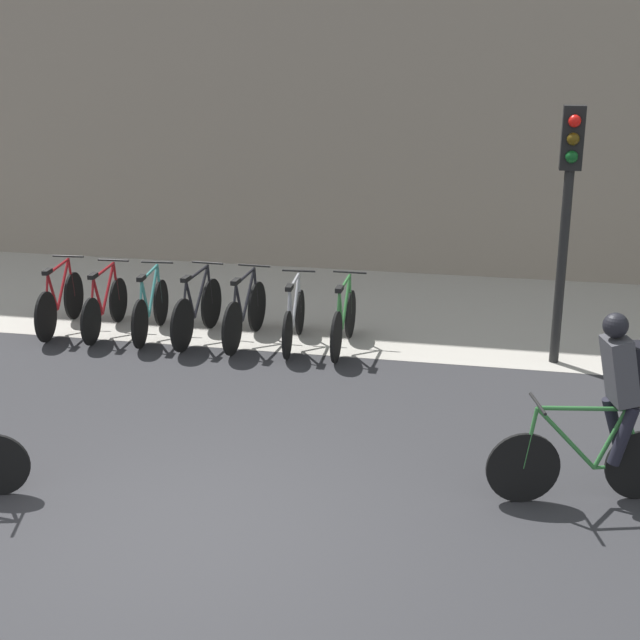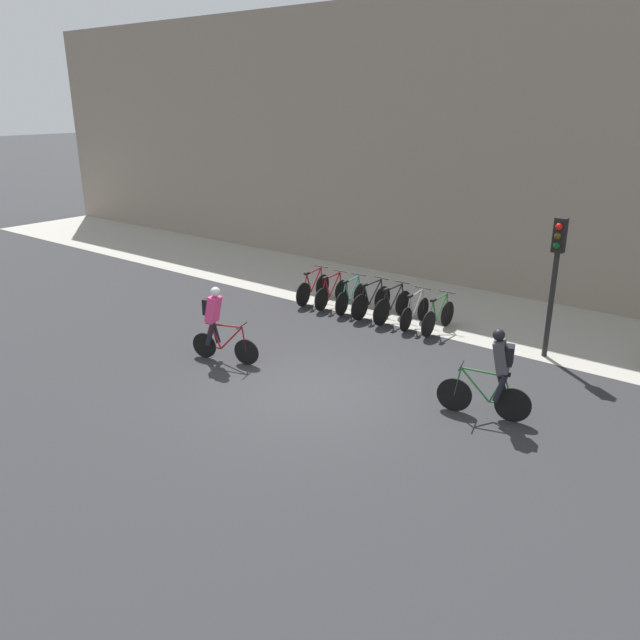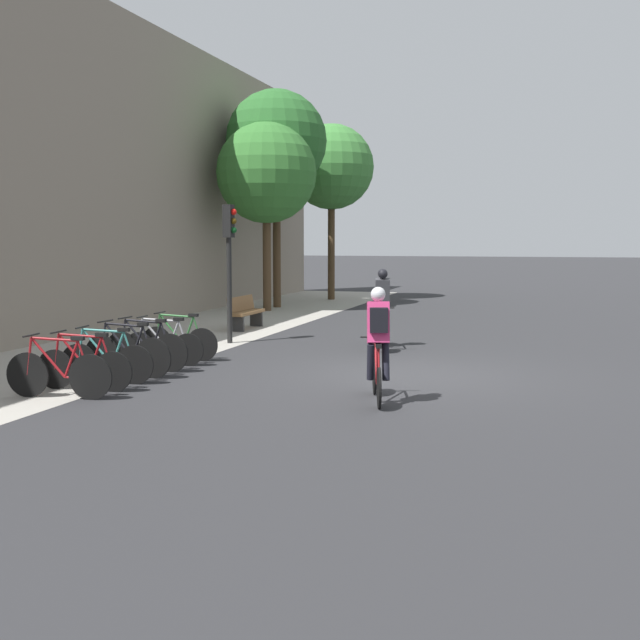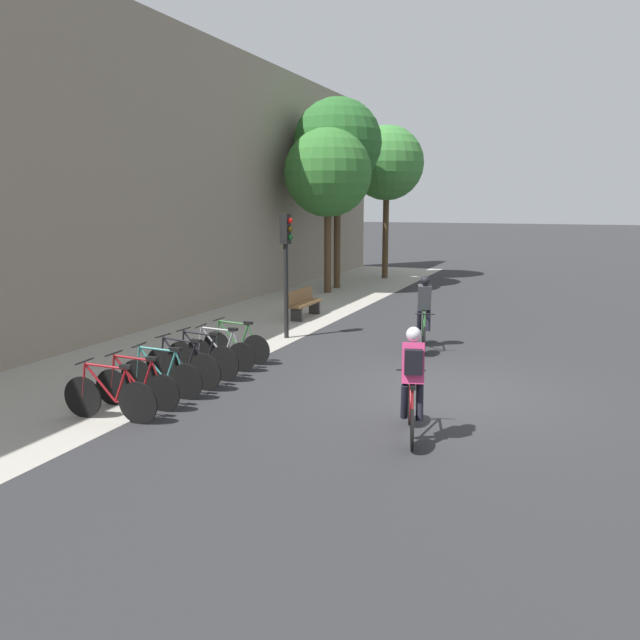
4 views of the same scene
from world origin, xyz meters
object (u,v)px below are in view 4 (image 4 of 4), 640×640
object	(u,v)px
parked_bike_4	(202,358)
parked_bike_5	(220,352)
bench	(304,303)
traffic_light_pole	(286,252)
parked_bike_2	(161,376)
parked_bike_3	(183,366)
cyclist_grey	(424,310)
parked_bike_1	(137,386)
parked_bike_0	(110,396)
parked_bike_6	(236,345)
cyclist_pink	(412,380)

from	to	relation	value
parked_bike_4	parked_bike_5	bearing A→B (deg)	-0.09
parked_bike_5	bench	world-z (taller)	parked_bike_5
parked_bike_4	traffic_light_pole	distance (m)	4.51
parked_bike_2	bench	size ratio (longest dim) A/B	0.97
parked_bike_2	parked_bike_3	world-z (taller)	parked_bike_3
parked_bike_4	traffic_light_pole	xyz separation A→B (m)	(4.12, 0.04, 1.84)
parked_bike_3	parked_bike_4	distance (m)	0.68
parked_bike_3	traffic_light_pole	bearing A→B (deg)	0.53
parked_bike_4	bench	bearing A→B (deg)	6.68
parked_bike_4	parked_bike_5	world-z (taller)	parked_bike_4
cyclist_grey	traffic_light_pole	distance (m)	3.83
parked_bike_1	traffic_light_pole	world-z (taller)	traffic_light_pole
parked_bike_4	parked_bike_5	distance (m)	0.69
parked_bike_0	parked_bike_4	bearing A→B (deg)	0.01
parked_bike_5	parked_bike_0	bearing A→B (deg)	179.99
parked_bike_3	traffic_light_pole	distance (m)	5.14
parked_bike_3	parked_bike_1	bearing A→B (deg)	-179.96
parked_bike_6	bench	xyz separation A→B (m)	(5.65, 0.82, 0.07)
cyclist_grey	traffic_light_pole	world-z (taller)	traffic_light_pole
parked_bike_2	parked_bike_3	xyz separation A→B (m)	(0.68, 0.00, 0.02)
parked_bike_0	parked_bike_5	world-z (taller)	parked_bike_0
cyclist_pink	parked_bike_2	bearing A→B (deg)	85.68
parked_bike_0	parked_bike_2	bearing A→B (deg)	-0.01
traffic_light_pole	parked_bike_5	bearing A→B (deg)	-179.24
parked_bike_3	parked_bike_0	bearing A→B (deg)	-179.99
parked_bike_2	cyclist_grey	bearing A→B (deg)	-31.74
parked_bike_0	parked_bike_5	distance (m)	3.42
parked_bike_2	bench	world-z (taller)	parked_bike_2
parked_bike_6	bench	bearing A→B (deg)	8.28
cyclist_grey	parked_bike_2	bearing A→B (deg)	148.26
parked_bike_2	parked_bike_5	world-z (taller)	parked_bike_2
cyclist_grey	parked_bike_5	world-z (taller)	cyclist_grey
parked_bike_6	traffic_light_pole	xyz separation A→B (m)	(2.75, 0.04, 1.86)
cyclist_pink	bench	bearing A→B (deg)	32.59
cyclist_pink	parked_bike_1	world-z (taller)	cyclist_pink
parked_bike_4	parked_bike_0	bearing A→B (deg)	-179.99
parked_bike_5	traffic_light_pole	xyz separation A→B (m)	(3.43, 0.05, 1.87)
parked_bike_0	bench	bearing A→B (deg)	4.82
parked_bike_1	parked_bike_2	bearing A→B (deg)	0.04
parked_bike_2	parked_bike_6	bearing A→B (deg)	0.00
parked_bike_2	traffic_light_pole	distance (m)	5.79
parked_bike_2	parked_bike_4	world-z (taller)	parked_bike_4
parked_bike_5	parked_bike_6	size ratio (longest dim) A/B	0.98
parked_bike_6	bench	size ratio (longest dim) A/B	0.97
parked_bike_4	parked_bike_3	bearing A→B (deg)	-179.99
parked_bike_0	parked_bike_3	world-z (taller)	parked_bike_3
parked_bike_5	traffic_light_pole	world-z (taller)	traffic_light_pole
parked_bike_0	parked_bike_4	xyz separation A→B (m)	(2.73, 0.00, 0.00)
parked_bike_0	parked_bike_4	size ratio (longest dim) A/B	1.00
parked_bike_0	parked_bike_5	xyz separation A→B (m)	(3.42, -0.00, -0.02)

